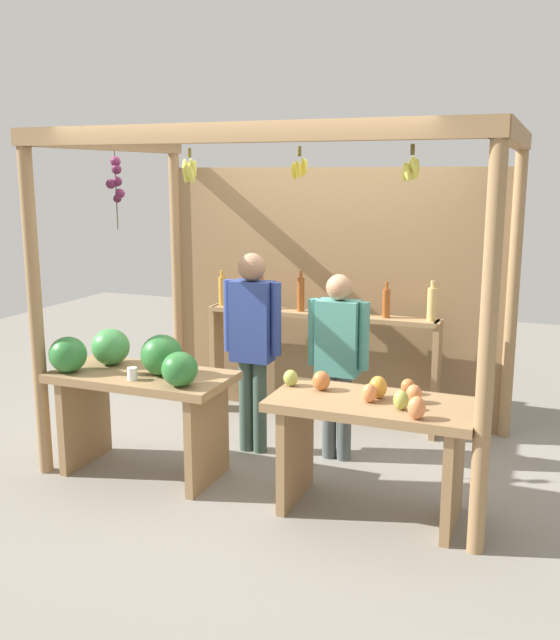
# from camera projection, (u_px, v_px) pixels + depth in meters

# --- Properties ---
(ground_plane) EXTENTS (12.00, 12.00, 0.00)m
(ground_plane) POSITION_uv_depth(u_px,v_px,m) (289.00, 452.00, 5.70)
(ground_plane) COLOR gray
(ground_plane) RESTS_ON ground
(market_stall) EXTENTS (3.24, 2.13, 2.49)m
(market_stall) POSITION_uv_depth(u_px,v_px,m) (311.00, 266.00, 5.85)
(market_stall) COLOR #99754C
(market_stall) RESTS_ON ground
(fruit_counter_left) EXTENTS (1.34, 0.67, 1.06)m
(fruit_counter_left) POSITION_uv_depth(u_px,v_px,m) (136.00, 381.00, 5.17)
(fruit_counter_left) COLOR #99754C
(fruit_counter_left) RESTS_ON ground
(fruit_counter_right) EXTENTS (1.32, 0.64, 0.92)m
(fruit_counter_right) POSITION_uv_depth(u_px,v_px,m) (372.00, 429.00, 4.58)
(fruit_counter_right) COLOR #99754C
(fruit_counter_right) RESTS_ON ground
(bottle_shelf_unit) EXTENTS (2.08, 0.22, 1.35)m
(bottle_shelf_unit) POSITION_uv_depth(u_px,v_px,m) (321.00, 335.00, 6.22)
(bottle_shelf_unit) COLOR #99754C
(bottle_shelf_unit) RESTS_ON ground
(vendor_man) EXTENTS (0.48, 0.22, 1.59)m
(vendor_man) POSITION_uv_depth(u_px,v_px,m) (252.00, 335.00, 5.54)
(vendor_man) COLOR #3E574B
(vendor_man) RESTS_ON ground
(vendor_woman) EXTENTS (0.48, 0.20, 1.45)m
(vendor_woman) POSITION_uv_depth(u_px,v_px,m) (338.00, 352.00, 5.41)
(vendor_woman) COLOR #505B5A
(vendor_woman) RESTS_ON ground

